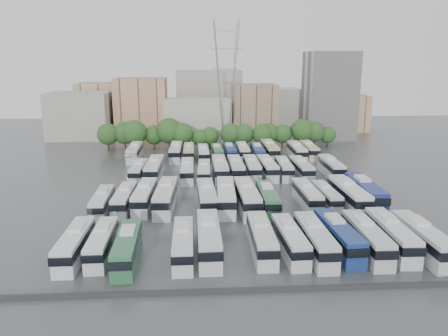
{
  "coord_description": "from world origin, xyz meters",
  "views": [
    {
      "loc": [
        -6.29,
        -73.75,
        23.56
      ],
      "look_at": [
        -1.14,
        8.83,
        3.0
      ],
      "focal_mm": 35.0,
      "sensor_mm": 36.0,
      "label": 1
    }
  ],
  "objects": [
    {
      "name": "bus_r3_s12",
      "position": [
        17.95,
        29.05,
        1.92
      ],
      "size": [
        2.91,
        12.51,
        3.91
      ],
      "rotation": [
        0.0,
        0.0,
        -0.01
      ],
      "color": "white",
      "rests_on": "ground"
    },
    {
      "name": "bus_r0_s8",
      "position": [
        5.07,
        -23.7,
        1.77
      ],
      "size": [
        2.96,
        11.59,
        3.61
      ],
      "rotation": [
        0.0,
        0.0,
        0.04
      ],
      "color": "silver",
      "rests_on": "ground"
    },
    {
      "name": "bus_r2_s2",
      "position": [
        -15.07,
        12.89,
        2.03
      ],
      "size": [
        3.23,
        13.23,
        4.13
      ],
      "rotation": [
        0.0,
        0.0,
        -0.03
      ],
      "color": "silver",
      "rests_on": "ground"
    },
    {
      "name": "bus_r1_s10",
      "position": [
        11.72,
        -5.83,
        1.81
      ],
      "size": [
        2.74,
        11.78,
        3.68
      ],
      "rotation": [
        0.0,
        0.0,
        0.02
      ],
      "color": "silver",
      "rests_on": "ground"
    },
    {
      "name": "bus_r0_s13",
      "position": [
        21.48,
        -24.89,
        1.97
      ],
      "size": [
        2.88,
        12.78,
        4.0
      ],
      "rotation": [
        0.0,
        0.0,
        0.01
      ],
      "color": "silver",
      "rests_on": "ground"
    },
    {
      "name": "bus_r1_s8",
      "position": [
        4.91,
        -7.25,
        1.85
      ],
      "size": [
        2.83,
        12.05,
        3.77
      ],
      "rotation": [
        0.0,
        0.0,
        -0.02
      ],
      "color": "#307142",
      "rests_on": "ground"
    },
    {
      "name": "bus_r3_s7",
      "position": [
        1.56,
        30.05,
        1.74
      ],
      "size": [
        2.79,
        11.39,
        3.55
      ],
      "rotation": [
        0.0,
        0.0,
        0.03
      ],
      "color": "navy",
      "rests_on": "ground"
    },
    {
      "name": "bus_r2_s7",
      "position": [
        1.56,
        13.04,
        1.92
      ],
      "size": [
        2.83,
        12.51,
        3.92
      ],
      "rotation": [
        0.0,
        0.0,
        0.01
      ],
      "color": "silver",
      "rests_on": "ground"
    },
    {
      "name": "bus_r3_s10",
      "position": [
        11.56,
        30.7,
        2.01
      ],
      "size": [
        2.89,
        13.05,
        4.09
      ],
      "rotation": [
        0.0,
        0.0,
        0.0
      ],
      "color": "#C8BA89",
      "rests_on": "ground"
    },
    {
      "name": "bus_r0_s11",
      "position": [
        14.73,
        -23.98,
        1.91
      ],
      "size": [
        2.87,
        12.46,
        3.9
      ],
      "rotation": [
        0.0,
        0.0,
        -0.01
      ],
      "color": "silver",
      "rests_on": "ground"
    },
    {
      "name": "bus_r0_s5",
      "position": [
        -5.04,
        -23.11,
        1.99
      ],
      "size": [
        2.95,
        12.94,
        4.05
      ],
      "rotation": [
        0.0,
        0.0,
        0.01
      ],
      "color": "silver",
      "rests_on": "ground"
    },
    {
      "name": "bus_r1_s3",
      "position": [
        -11.52,
        -5.77,
        2.04
      ],
      "size": [
        3.49,
        13.39,
        4.16
      ],
      "rotation": [
        0.0,
        0.0,
        -0.05
      ],
      "color": "silver",
      "rests_on": "ground"
    },
    {
      "name": "bus_r2_s8",
      "position": [
        4.95,
        13.33,
        1.9
      ],
      "size": [
        2.8,
        12.33,
        3.86
      ],
      "rotation": [
        0.0,
        0.0,
        -0.01
      ],
      "color": "silver",
      "rests_on": "ground"
    },
    {
      "name": "bus_r1_s6",
      "position": [
        -1.75,
        -6.14,
        2.02
      ],
      "size": [
        3.36,
        13.21,
        4.11
      ],
      "rotation": [
        0.0,
        0.0,
        -0.04
      ],
      "color": "silver",
      "rests_on": "ground"
    },
    {
      "name": "bus_r0_s9",
      "position": [
        8.14,
        -24.15,
        1.9
      ],
      "size": [
        2.82,
        12.36,
        3.87
      ],
      "rotation": [
        0.0,
        0.0,
        0.01
      ],
      "color": "silver",
      "rests_on": "ground"
    },
    {
      "name": "apartment_tower",
      "position": [
        34.0,
        58.0,
        13.0
      ],
      "size": [
        14.0,
        14.0,
        26.0
      ],
      "primitive_type": "cube",
      "color": "silver",
      "rests_on": "ground"
    },
    {
      "name": "bus_r1_s13",
      "position": [
        21.56,
        -5.68,
        2.1
      ],
      "size": [
        3.23,
        13.68,
        4.27
      ],
      "rotation": [
        0.0,
        0.0,
        -0.02
      ],
      "color": "navy",
      "rests_on": "ground"
    },
    {
      "name": "tree_line",
      "position": [
        -2.16,
        42.09,
        4.45
      ],
      "size": [
        64.56,
        7.75,
        8.64
      ],
      "color": "black",
      "rests_on": "ground"
    },
    {
      "name": "bus_r3_s13",
      "position": [
        21.4,
        30.86,
        1.83
      ],
      "size": [
        2.78,
        11.94,
        3.74
      ],
      "rotation": [
        0.0,
        0.0,
        -0.02
      ],
      "color": "beige",
      "rests_on": "ground"
    },
    {
      "name": "bus_r1_s5",
      "position": [
        -4.9,
        -6.16,
        1.94
      ],
      "size": [
        3.25,
        12.67,
        3.94
      ],
      "rotation": [
        0.0,
        0.0,
        0.04
      ],
      "color": "silver",
      "rests_on": "ground"
    },
    {
      "name": "bus_r3_s8",
      "position": [
        4.85,
        30.68,
        1.78
      ],
      "size": [
        2.53,
        11.57,
        3.63
      ],
      "rotation": [
        0.0,
        0.0,
        -0.0
      ],
      "color": "silver",
      "rests_on": "ground"
    },
    {
      "name": "bus_r3_s4",
      "position": [
        -8.36,
        30.23,
        1.78
      ],
      "size": [
        2.63,
        11.56,
        3.62
      ],
      "rotation": [
        0.0,
        0.0,
        0.01
      ],
      "color": "#CCBC8C",
      "rests_on": "ground"
    },
    {
      "name": "bus_r1_s12",
      "position": [
        18.3,
        -7.06,
        2.11
      ],
      "size": [
        3.21,
        13.73,
        4.29
      ],
      "rotation": [
        0.0,
        0.0,
        0.02
      ],
      "color": "silver",
      "rests_on": "ground"
    },
    {
      "name": "bus_r3_s3",
      "position": [
        -11.49,
        30.37,
        1.93
      ],
      "size": [
        2.9,
        12.56,
        3.93
      ],
      "rotation": [
        0.0,
        0.0,
        -0.01
      ],
      "color": "silver",
      "rests_on": "ground"
    },
    {
      "name": "parapet",
      "position": [
        0.0,
        -33.0,
        0.25
      ],
      "size": [
        56.0,
        0.5,
        0.5
      ],
      "primitive_type": "cube",
      "color": "#2D2D30",
      "rests_on": "ground"
    },
    {
      "name": "bus_r3_s0",
      "position": [
        -21.43,
        30.68,
        1.93
      ],
      "size": [
        2.76,
        12.51,
        3.92
      ],
      "rotation": [
        0.0,
        0.0,
        0.0
      ],
      "color": "silver",
      "rests_on": "ground"
    },
    {
      "name": "bus_r0_s2",
      "position": [
        -14.84,
        -24.94,
        1.8
      ],
      "size": [
        2.87,
        11.78,
        3.68
      ],
      "rotation": [
        0.0,
        0.0,
        0.03
      ],
      "color": "#2E6D45",
      "rests_on": "ground"
    },
    {
      "name": "bus_r2_s10",
      "position": [
        11.61,
        12.99,
        1.76
      ],
      "size": [
        2.95,
        11.52,
        3.59
      ],
      "rotation": [
        0.0,
        0.0,
        -0.04
      ],
      "color": "silver",
      "rests_on": "ground"
    },
    {
      "name": "ground",
      "position": [
        0.0,
        0.0,
        0.0
      ],
      "size": [
        220.0,
        220.0,
        0.0
      ],
      "primitive_type": "plane",
      "color": "#424447",
      "rests_on": "ground"
    },
    {
      "name": "bus_r0_s1",
      "position": [
        -18.19,
        -23.06,
        1.72
      ],
      "size": [
        2.62,
        11.18,
        3.5
      ],
      "rotation": [
        0.0,
        0.0,
        0.02
      ],
      "color": "silver",
      "rests_on": "ground"
    },
    {
      "name": "bus_r0_s4",
      "position": [
        -8.2,
        -24.05,
        1.77
      ],
      "size": [
        2.64,
        11.51,
        3.6
      ],
      "rotation": [
        0.0,
        0.0,
        0.01
      ],
      "color": "silver",
      "rests_on": "ground"
    },
    {
      "name": "bus_r1_s11",
      "position": [
        14.87,
        -6.02,
        1.66
      ],
      "size": [
        2.66,
        10.85,
        3.39
      ],
      "rotation": [
        0.0,
        0.0,
        0.03
      ],
      "color": "silver",
      "rests_on": "ground"
    },
    {
      "name": "electricity_pylon",
      "position": [
        2.0,
        50.0,
        18.66
      ],
      "size": [
        9.0,
        6.91,
        33.83
      ],
      "color": "slate",
      "rests_on": "ground"
    },
    {
      "name": "bus_r2_s9",
      "position": [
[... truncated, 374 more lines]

